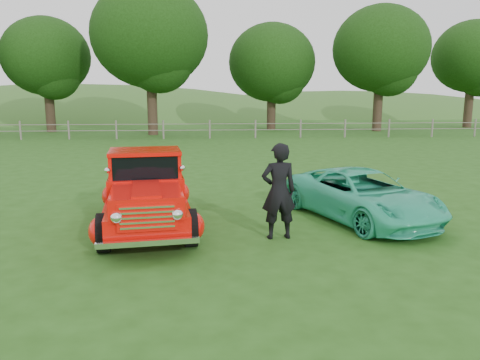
{
  "coord_description": "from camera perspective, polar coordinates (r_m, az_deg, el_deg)",
  "views": [
    {
      "loc": [
        -0.2,
        -8.62,
        3.03
      ],
      "look_at": [
        0.5,
        1.2,
        1.16
      ],
      "focal_mm": 35.0,
      "sensor_mm": 36.0,
      "label": 1
    }
  ],
  "objects": [
    {
      "name": "tree_far_east",
      "position": [
        44.63,
        26.53,
        13.29
      ],
      "size": [
        6.6,
        6.6,
        8.86
      ],
      "color": "#312218",
      "rests_on": "ground"
    },
    {
      "name": "tree_mid_west",
      "position": [
        38.55,
        -22.57,
        13.71
      ],
      "size": [
        6.4,
        6.4,
        8.46
      ],
      "color": "#312218",
      "rests_on": "ground"
    },
    {
      "name": "fence_line",
      "position": [
        30.71,
        -3.71,
        6.2
      ],
      "size": [
        48.0,
        0.12,
        1.2
      ],
      "color": "slate",
      "rests_on": "ground"
    },
    {
      "name": "teal_sedan",
      "position": [
        11.5,
        14.65,
        -1.81
      ],
      "size": [
        3.38,
        4.74,
        1.2
      ],
      "primitive_type": "imported",
      "rotation": [
        0.0,
        0.0,
        0.36
      ],
      "color": "#30C094",
      "rests_on": "ground"
    },
    {
      "name": "ground",
      "position": [
        9.14,
        -2.63,
        -8.63
      ],
      "size": [
        140.0,
        140.0,
        0.0
      ],
      "primitive_type": "plane",
      "color": "#234C14",
      "rests_on": "ground"
    },
    {
      "name": "red_pickup",
      "position": [
        10.66,
        -11.35,
        -1.56
      ],
      "size": [
        2.7,
        5.17,
        1.78
      ],
      "rotation": [
        0.0,
        0.0,
        0.13
      ],
      "color": "black",
      "rests_on": "ground"
    },
    {
      "name": "tree_mid_east",
      "position": [
        38.11,
        16.79,
        15.05
      ],
      "size": [
        7.2,
        7.2,
        9.44
      ],
      "color": "#312218",
      "rests_on": "ground"
    },
    {
      "name": "tree_near_east",
      "position": [
        38.04,
        3.9,
        14.07
      ],
      "size": [
        6.8,
        6.8,
        8.33
      ],
      "color": "#312218",
      "rests_on": "ground"
    },
    {
      "name": "tree_near_west",
      "position": [
        34.04,
        -10.94,
        16.92
      ],
      "size": [
        8.0,
        8.0,
        10.42
      ],
      "color": "#312218",
      "rests_on": "ground"
    },
    {
      "name": "distant_hills",
      "position": [
        68.61,
        -7.32,
        4.33
      ],
      "size": [
        116.0,
        60.0,
        18.0
      ],
      "color": "#3A6324",
      "rests_on": "ground"
    },
    {
      "name": "man",
      "position": [
        9.68,
        4.73,
        -1.37
      ],
      "size": [
        0.78,
        0.56,
        2.01
      ],
      "primitive_type": "imported",
      "rotation": [
        0.0,
        0.0,
        3.25
      ],
      "color": "black",
      "rests_on": "ground"
    }
  ]
}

